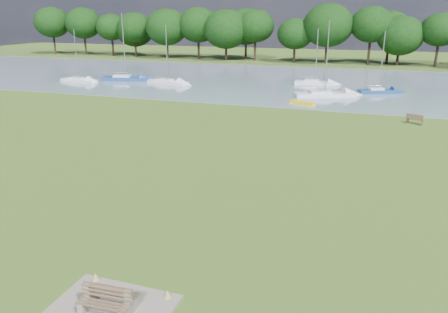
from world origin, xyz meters
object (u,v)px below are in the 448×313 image
(sailboat_5, at_px, (314,81))
(kayak, at_px, (302,103))
(sailboat_0, at_px, (167,81))
(sailboat_1, at_px, (125,77))
(sailboat_2, at_px, (379,90))
(sailboat_6, at_px, (324,93))
(bench_pair, at_px, (108,300))
(sailboat_4, at_px, (78,79))
(riverbank_bench, at_px, (415,119))

(sailboat_5, bearing_deg, kayak, -90.57)
(sailboat_0, xyz_separation_m, sailboat_1, (-7.63, 0.93, 0.11))
(sailboat_2, bearing_deg, kayak, -152.04)
(sailboat_0, relative_size, sailboat_6, 0.92)
(kayak, relative_size, sailboat_0, 0.37)
(sailboat_1, bearing_deg, sailboat_2, -14.47)
(bench_pair, relative_size, sailboat_4, 0.25)
(sailboat_4, bearing_deg, sailboat_1, 37.42)
(bench_pair, bearing_deg, sailboat_6, 83.62)
(bench_pair, height_order, sailboat_4, sailboat_4)
(bench_pair, distance_m, sailboat_6, 44.44)
(bench_pair, bearing_deg, kayak, 85.80)
(kayak, relative_size, sailboat_2, 0.39)
(riverbank_bench, relative_size, kayak, 0.53)
(kayak, relative_size, sailboat_5, 0.39)
(bench_pair, xyz_separation_m, sailboat_6, (2.16, 44.39, 0.00))
(sailboat_2, bearing_deg, bench_pair, -124.00)
(sailboat_4, distance_m, sailboat_5, 35.49)
(bench_pair, relative_size, sailboat_5, 0.24)
(sailboat_4, relative_size, sailboat_5, 0.97)
(bench_pair, distance_m, sailboat_4, 57.01)
(bench_pair, relative_size, sailboat_2, 0.25)
(sailboat_5, bearing_deg, sailboat_4, -169.01)
(bench_pair, height_order, riverbank_bench, bench_pair)
(sailboat_4, bearing_deg, sailboat_6, 7.46)
(bench_pair, distance_m, sailboat_2, 49.98)
(kayak, bearing_deg, sailboat_4, -165.64)
(sailboat_4, bearing_deg, sailboat_5, 22.93)
(sailboat_2, relative_size, sailboat_5, 0.99)
(kayak, relative_size, sailboat_1, 0.31)
(riverbank_bench, xyz_separation_m, sailboat_6, (-9.72, 11.63, 0.02))
(sailboat_6, bearing_deg, bench_pair, -116.25)
(sailboat_5, bearing_deg, sailboat_0, -166.33)
(sailboat_2, height_order, sailboat_4, sailboat_2)
(sailboat_5, bearing_deg, sailboat_2, -30.95)
(sailboat_1, relative_size, sailboat_2, 1.28)
(sailboat_1, relative_size, sailboat_6, 1.10)
(sailboat_6, bearing_deg, sailboat_1, 148.72)
(bench_pair, height_order, sailboat_5, sailboat_5)
(sailboat_2, xyz_separation_m, sailboat_4, (-43.28, -3.99, -0.05))
(sailboat_2, distance_m, sailboat_4, 43.47)
(kayak, xyz_separation_m, sailboat_4, (-35.10, 6.51, 0.24))
(kayak, distance_m, sailboat_4, 35.69)
(sailboat_0, distance_m, sailboat_5, 21.54)
(kayak, bearing_deg, sailboat_1, -173.96)
(sailboat_0, relative_size, sailboat_5, 1.06)
(sailboat_1, distance_m, sailboat_2, 37.13)
(bench_pair, distance_m, sailboat_0, 52.05)
(kayak, distance_m, sailboat_0, 23.11)
(sailboat_1, height_order, sailboat_2, sailboat_1)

